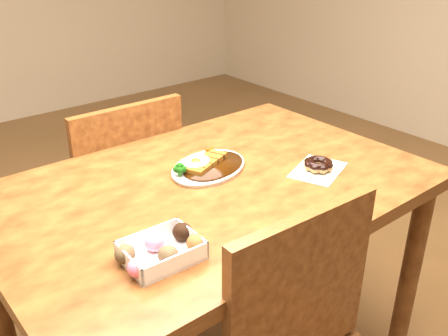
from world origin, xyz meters
TOP-DOWN VIEW (x-y plane):
  - table at (0.00, 0.00)m, footprint 1.20×0.80m
  - chair_far at (-0.03, 0.53)m, footprint 0.43×0.43m
  - katsu_curry_plate at (0.04, 0.07)m, footprint 0.30×0.25m
  - donut_box at (-0.30, -0.21)m, footprint 0.19×0.13m
  - pon_de_ring at (0.28, -0.13)m, footprint 0.21×0.18m

SIDE VIEW (x-z plane):
  - chair_far at x=-0.03m, z-range 0.04..0.91m
  - table at x=0.00m, z-range 0.28..1.03m
  - katsu_curry_plate at x=0.04m, z-range 0.74..0.79m
  - pon_de_ring at x=0.28m, z-range 0.75..0.78m
  - donut_box at x=-0.30m, z-range 0.75..0.80m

